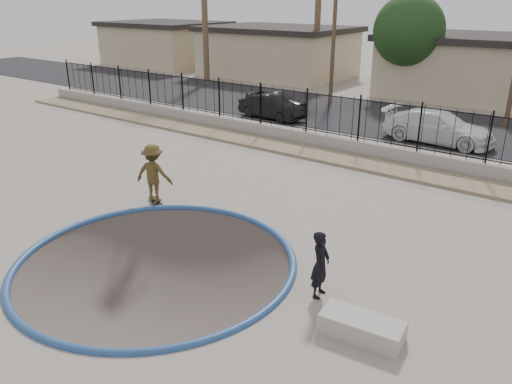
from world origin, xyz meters
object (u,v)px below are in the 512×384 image
at_px(skater, 154,176).
at_px(videographer, 320,264).
at_px(skateboard, 156,202).
at_px(car_a, 276,100).
at_px(car_b, 272,107).
at_px(car_c, 438,127).
at_px(concrete_ledge, 362,327).

xyz_separation_m(skater, videographer, (6.80, -1.46, -0.16)).
distance_m(skateboard, car_a, 14.16).
distance_m(videographer, car_a, 18.69).
xyz_separation_m(car_b, car_c, (8.63, 0.61, 0.08)).
bearing_deg(videographer, car_a, 29.21).
xyz_separation_m(skateboard, videographer, (6.80, -1.46, 0.71)).
distance_m(videographer, car_b, 16.91).
relative_size(concrete_ledge, car_c, 0.33).
bearing_deg(car_a, videographer, -138.09).
bearing_deg(car_a, skateboard, -156.73).
distance_m(skater, car_a, 14.15).
distance_m(skater, car_c, 13.35).
height_order(skater, car_a, skater).
relative_size(skateboard, car_b, 0.24).
relative_size(skater, car_c, 0.38).
relative_size(skater, skateboard, 2.05).
distance_m(skateboard, car_b, 12.38).
bearing_deg(car_c, concrete_ledge, -165.40).
bearing_deg(concrete_ledge, car_a, 129.15).
distance_m(skater, concrete_ledge, 8.50).
distance_m(skater, videographer, 6.96).
xyz_separation_m(skater, car_c, (4.93, 12.41, -0.19)).
height_order(skateboard, concrete_ledge, concrete_ledge).
bearing_deg(car_a, car_b, -147.97).
bearing_deg(car_c, skateboard, 160.42).
distance_m(car_a, car_b, 1.80).
distance_m(videographer, car_c, 14.00).
bearing_deg(car_c, videographer, -170.24).
height_order(skateboard, videographer, videographer).
distance_m(skateboard, car_c, 13.37).
bearing_deg(concrete_ledge, skater, 164.92).
relative_size(skateboard, concrete_ledge, 0.57).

